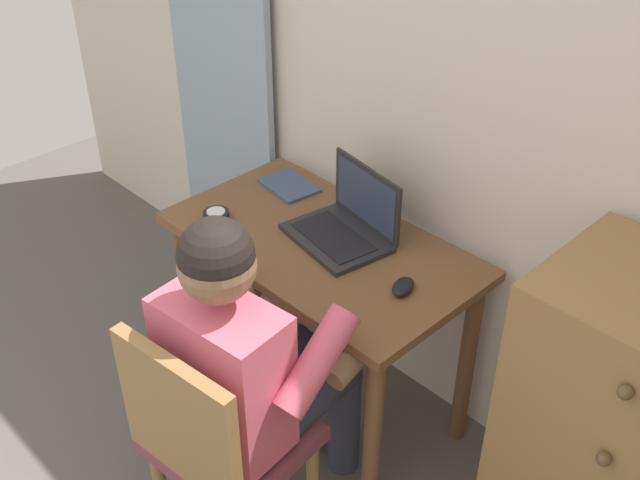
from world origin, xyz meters
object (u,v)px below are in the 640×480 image
(notebook_pad, at_px, (289,185))
(person_seated, at_px, (256,359))
(computer_mouse, at_px, (403,287))
(desk_clock, at_px, (216,215))
(chair, at_px, (214,440))
(desk, at_px, (321,271))
(laptop, at_px, (346,224))
(dresser, at_px, (632,461))

(notebook_pad, bearing_deg, person_seated, -41.20)
(computer_mouse, distance_m, desk_clock, 0.73)
(chair, xyz_separation_m, computer_mouse, (0.13, 0.65, 0.27))
(desk, xyz_separation_m, computer_mouse, (0.37, -0.01, 0.14))
(computer_mouse, bearing_deg, desk, 160.67)
(desk, relative_size, laptop, 2.81)
(desk_clock, relative_size, notebook_pad, 0.43)
(desk, relative_size, chair, 1.21)
(computer_mouse, distance_m, notebook_pad, 0.72)
(desk_clock, bearing_deg, desk, 25.05)
(chair, bearing_deg, notebook_pad, 125.06)
(notebook_pad, bearing_deg, chair, -47.27)
(desk_clock, bearing_deg, computer_mouse, 12.18)
(person_seated, height_order, computer_mouse, person_seated)
(person_seated, distance_m, laptop, 0.60)
(desk_clock, bearing_deg, laptop, 31.98)
(desk, xyz_separation_m, laptop, (0.04, 0.08, 0.18))
(dresser, bearing_deg, notebook_pad, 176.51)
(laptop, distance_m, computer_mouse, 0.34)
(person_seated, distance_m, desk_clock, 0.66)
(computer_mouse, xyz_separation_m, desk_clock, (-0.72, -0.15, -0.00))
(notebook_pad, bearing_deg, laptop, -4.88)
(chair, bearing_deg, desk, 110.05)
(person_seated, bearing_deg, chair, -84.31)
(person_seated, relative_size, computer_mouse, 11.96)
(computer_mouse, xyz_separation_m, notebook_pad, (-0.70, 0.17, -0.01))
(person_seated, xyz_separation_m, computer_mouse, (0.15, 0.46, 0.09))
(dresser, bearing_deg, chair, -140.13)
(chair, distance_m, computer_mouse, 0.71)
(chair, relative_size, computer_mouse, 8.78)
(person_seated, bearing_deg, computer_mouse, 72.54)
(desk, bearing_deg, person_seated, -64.97)
(dresser, distance_m, chair, 1.14)
(chair, height_order, notebook_pad, chair)
(laptop, relative_size, computer_mouse, 3.78)
(dresser, distance_m, desk_clock, 1.50)
(desk_clock, height_order, notebook_pad, desk_clock)
(chair, relative_size, laptop, 2.32)
(dresser, bearing_deg, desk_clock, -170.71)
(laptop, xyz_separation_m, desk_clock, (-0.39, -0.24, -0.04))
(desk, bearing_deg, desk_clock, -154.95)
(laptop, height_order, desk_clock, laptop)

